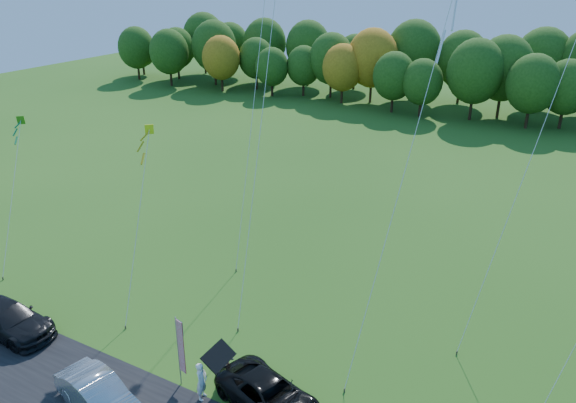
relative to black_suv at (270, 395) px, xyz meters
The scene contains 14 objects.
ground 2.67m from the black_suv, behind, with size 160.00×160.00×0.00m, color #265616.
tree_line 55.29m from the black_suv, 92.66° to the left, with size 116.00×12.00×10.00m, color #1E4711, non-canonical shape.
black_suv is the anchor object (origin of this frame).
silver_sedan 7.34m from the black_suv, 150.31° to the right, with size 1.68×4.82×1.59m, color #B2B1B6.
dark_truck_a 14.95m from the black_suv, behind, with size 2.29×5.63×1.64m, color black.
person_tailgate_a 3.10m from the black_suv, 163.38° to the right, with size 0.68×0.45×1.86m, color white.
person_tailgate_b 2.87m from the black_suv, 163.44° to the left, with size 0.75×0.59×1.55m, color gray.
feather_flag 4.53m from the black_suv, behind, with size 0.48×0.17×3.67m.
kite_delta_blue 16.38m from the black_suv, 120.64° to the left, with size 3.73×11.28×26.69m.
kite_parafoil_orange 20.10m from the black_suv, 58.30° to the left, with size 6.26×12.13×26.82m.
kite_delta_red 12.18m from the black_suv, 68.45° to the left, with size 2.67×10.21×19.23m.
kite_diamond_yellow 11.76m from the black_suv, 160.85° to the left, with size 1.83×5.17×10.24m.
kite_diamond_green 22.21m from the black_suv, 169.30° to the left, with size 3.91×6.13×8.94m.
kite_diamond_pink 17.37m from the black_suv, 124.68° to the left, with size 2.20×7.61×17.99m.
Camera 1 is at (12.51, -16.40, 17.97)m, focal length 35.00 mm.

